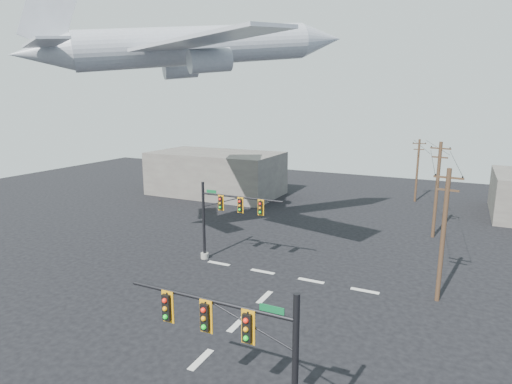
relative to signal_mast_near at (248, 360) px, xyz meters
The scene contains 10 objects.
ground 7.54m from the signal_mast_near, 139.49° to the left, with size 120.00×120.00×0.00m, color black.
lane_markings 11.39m from the signal_mast_near, 117.22° to the left, with size 14.00×21.20×0.01m.
signal_mast_near is the anchor object (origin of this frame).
signal_mast_far 19.78m from the signal_mast_near, 122.92° to the left, with size 7.47×0.73×6.65m.
utility_pole_a 17.79m from the signal_mast_near, 70.97° to the left, with size 1.81×0.38×9.04m.
utility_pole_b 31.69m from the signal_mast_near, 81.68° to the left, with size 1.88×0.58×9.40m.
utility_pole_c 46.65m from the signal_mast_near, 88.29° to the left, with size 1.66×0.55×8.27m.
power_lines 32.34m from the signal_mast_near, 82.73° to the left, with size 5.99×29.83×0.39m.
airliner 26.06m from the signal_mast_near, 127.36° to the left, with size 22.06×23.17×7.06m.
building_left 46.43m from the signal_mast_near, 122.43° to the left, with size 18.00×10.00×6.00m, color #67635A.
Camera 1 is at (11.24, -16.70, 13.27)m, focal length 30.00 mm.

